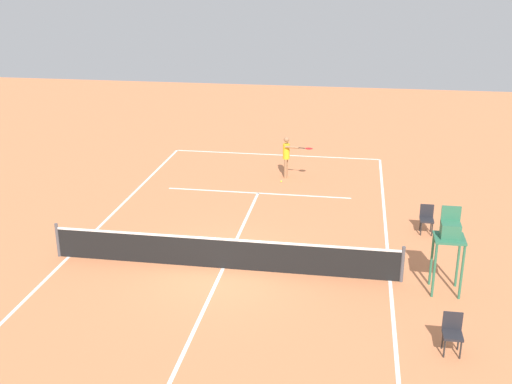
% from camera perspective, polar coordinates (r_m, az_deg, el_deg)
% --- Properties ---
extents(ground_plane, '(60.00, 60.00, 0.00)m').
position_cam_1_polar(ground_plane, '(18.42, -3.03, -6.97)').
color(ground_plane, '#D37A4C').
extents(court_lines, '(9.71, 23.82, 0.01)m').
position_cam_1_polar(court_lines, '(18.42, -3.03, -6.96)').
color(court_lines, white).
rests_on(court_lines, ground).
extents(tennis_net, '(10.31, 0.10, 1.07)m').
position_cam_1_polar(tennis_net, '(18.20, -3.05, -5.58)').
color(tennis_net, '#4C4C51').
rests_on(tennis_net, ground).
extents(player_serving, '(1.27, 0.69, 1.75)m').
position_cam_1_polar(player_serving, '(25.86, 2.89, 3.54)').
color(player_serving, '#9E704C').
rests_on(player_serving, ground).
extents(tennis_ball, '(0.07, 0.07, 0.07)m').
position_cam_1_polar(tennis_ball, '(25.57, 2.32, 0.98)').
color(tennis_ball, '#CCE033').
rests_on(tennis_ball, ground).
extents(umpire_chair, '(0.80, 0.80, 2.41)m').
position_cam_1_polar(umpire_chair, '(17.25, 17.27, -3.95)').
color(umpire_chair, '#2D6B4C').
rests_on(umpire_chair, ground).
extents(courtside_chair_near, '(0.44, 0.46, 0.95)m').
position_cam_1_polar(courtside_chair_near, '(15.15, 17.52, -12.06)').
color(courtside_chair_near, '#262626').
rests_on(courtside_chair_near, ground).
extents(courtside_chair_mid, '(0.44, 0.46, 0.95)m').
position_cam_1_polar(courtside_chair_mid, '(21.30, 15.34, -2.28)').
color(courtside_chair_mid, '#262626').
rests_on(courtside_chair_mid, ground).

